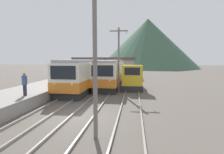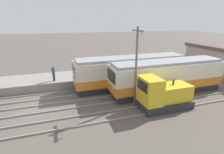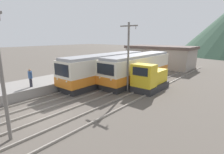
{
  "view_description": "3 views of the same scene",
  "coord_description": "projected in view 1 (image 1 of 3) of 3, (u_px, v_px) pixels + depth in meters",
  "views": [
    {
      "loc": [
        3.46,
        -10.56,
        3.68
      ],
      "look_at": [
        1.03,
        8.1,
        1.75
      ],
      "focal_mm": 28.0,
      "sensor_mm": 36.0,
      "label": 1
    },
    {
      "loc": [
        15.31,
        1.96,
        7.55
      ],
      "look_at": [
        -1.47,
        7.47,
        1.8
      ],
      "focal_mm": 28.0,
      "sensor_mm": 36.0,
      "label": 2
    },
    {
      "loc": [
        11.76,
        -6.05,
        5.65
      ],
      "look_at": [
        0.06,
        8.09,
        1.45
      ],
      "focal_mm": 28.0,
      "sensor_mm": 36.0,
      "label": 3
    }
  ],
  "objects": [
    {
      "name": "person_on_platform",
      "position": [
        25.0,
        83.0,
        13.21
      ],
      "size": [
        0.38,
        0.38,
        1.76
      ],
      "color": "#282833",
      "rests_on": "platform_left"
    },
    {
      "name": "shunting_locomotive",
      "position": [
        132.0,
        80.0,
        21.23
      ],
      "size": [
        2.4,
        4.68,
        3.0
      ],
      "color": "#28282B",
      "rests_on": "ground"
    },
    {
      "name": "ground_plane",
      "position": [
        80.0,
        117.0,
        11.24
      ],
      "size": [
        200.0,
        200.0,
        0.0
      ],
      "primitive_type": "plane",
      "color": "#564F47"
    },
    {
      "name": "commuter_train_center",
      "position": [
        111.0,
        74.0,
        24.03
      ],
      "size": [
        2.84,
        12.74,
        3.54
      ],
      "color": "#28282B",
      "rests_on": "ground"
    },
    {
      "name": "catenary_mast_mid",
      "position": [
        119.0,
        58.0,
        19.2
      ],
      "size": [
        2.0,
        0.2,
        7.08
      ],
      "color": "slate",
      "rests_on": "ground"
    },
    {
      "name": "station_building",
      "position": [
        105.0,
        67.0,
        37.03
      ],
      "size": [
        12.6,
        6.3,
        4.03
      ],
      "color": "gray",
      "rests_on": "ground"
    },
    {
      "name": "mountain_backdrop",
      "position": [
        147.0,
        44.0,
        73.35
      ],
      "size": [
        41.55,
        41.55,
        20.41
      ],
      "color": "#3D5B47",
      "rests_on": "ground"
    },
    {
      "name": "track_left",
      "position": [
        42.0,
        114.0,
        11.56
      ],
      "size": [
        1.54,
        60.0,
        0.14
      ],
      "color": "gray",
      "rests_on": "ground"
    },
    {
      "name": "catenary_mast_near",
      "position": [
        95.0,
        55.0,
        7.77
      ],
      "size": [
        2.0,
        0.2,
        7.08
      ],
      "color": "slate",
      "rests_on": "ground"
    },
    {
      "name": "track_center",
      "position": [
        83.0,
        116.0,
        11.2
      ],
      "size": [
        1.54,
        60.0,
        0.14
      ],
      "color": "gray",
      "rests_on": "ground"
    },
    {
      "name": "track_right",
      "position": [
        130.0,
        118.0,
        10.82
      ],
      "size": [
        1.54,
        60.0,
        0.14
      ],
      "color": "gray",
      "rests_on": "ground"
    },
    {
      "name": "commuter_train_left",
      "position": [
        85.0,
        75.0,
        21.48
      ],
      "size": [
        2.84,
        13.36,
        3.61
      ],
      "color": "#28282B",
      "rests_on": "ground"
    }
  ]
}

